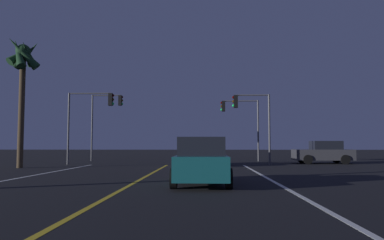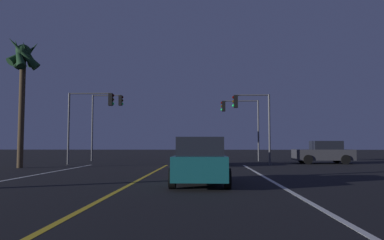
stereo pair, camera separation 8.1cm
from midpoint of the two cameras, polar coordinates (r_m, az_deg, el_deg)
lane_edge_right at (r=9.52m, az=18.63°, el=-12.35°), size 0.16×33.10×0.01m
lane_center_divider at (r=9.55m, az=-14.66°, el=-12.40°), size 0.16×33.10×0.01m
car_crossing_side at (r=29.43m, az=19.88°, el=-4.80°), size 4.30×2.02×1.70m
car_ahead_far at (r=25.44m, az=2.57°, el=-5.21°), size 2.02×4.30×1.70m
car_lead_same_lane at (r=13.32m, az=1.50°, el=-6.51°), size 2.02×4.30×1.70m
traffic_light_near_right at (r=26.39m, az=9.27°, el=1.18°), size 2.69×0.36×5.01m
traffic_light_near_left at (r=27.49m, az=-15.37°, el=1.41°), size 3.38×0.36×5.19m
traffic_light_far_right at (r=31.82m, az=7.54°, el=0.67°), size 3.29×0.36×5.24m
traffic_light_far_left at (r=32.88m, az=-13.08°, el=1.19°), size 2.79×0.36×5.78m
palm_tree_left_mid at (r=25.42m, az=-24.75°, el=7.91°), size 2.17×2.03×8.19m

